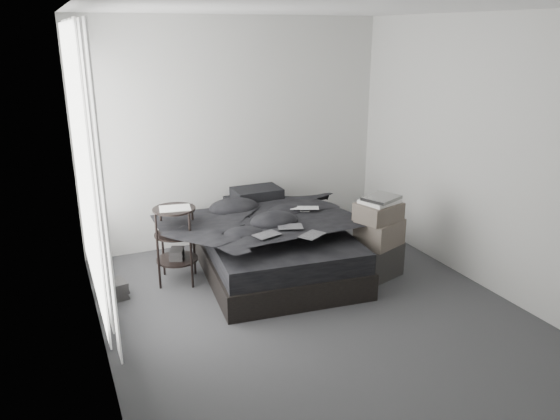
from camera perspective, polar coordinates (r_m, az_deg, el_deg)
name	(u,v)px	position (r m, az deg, el deg)	size (l,w,h in m)	color
floor	(315,314)	(5.01, 3.72, -10.84)	(3.60, 4.20, 0.01)	#363739
ceiling	(322,7)	(4.38, 4.46, 20.38)	(3.60, 4.20, 0.01)	white
wall_back	(235,133)	(6.42, -4.69, 8.03)	(3.60, 0.01, 2.60)	silver
wall_front	(516,273)	(2.93, 23.41, -6.09)	(3.60, 0.01, 2.60)	silver
wall_left	(90,200)	(4.05, -19.20, 0.95)	(0.01, 4.20, 2.60)	silver
wall_right	(487,156)	(5.57, 20.80, 5.33)	(0.01, 4.20, 2.60)	silver
window_left	(82,166)	(4.91, -19.99, 4.39)	(0.02, 2.00, 2.30)	white
curtain_left	(89,173)	(4.92, -19.32, 3.67)	(0.06, 2.12, 2.48)	white
bed	(274,259)	(5.79, -0.60, -5.17)	(1.45, 1.91, 0.26)	black
mattress	(274,239)	(5.71, -0.61, -3.03)	(1.39, 1.85, 0.20)	black
duvet	(275,221)	(5.59, -0.47, -1.16)	(1.41, 1.63, 0.22)	black
pillow_lower	(251,204)	(6.31, -3.04, 0.67)	(0.57, 0.39, 0.13)	black
pillow_upper	(257,193)	(6.27, -2.45, 1.76)	(0.54, 0.37, 0.12)	black
laptop	(305,204)	(5.74, 2.59, 0.66)	(0.31, 0.20, 0.02)	silver
comic_a	(267,228)	(5.07, -1.39, -1.86)	(0.24, 0.16, 0.01)	black
comic_b	(290,219)	(5.27, 1.07, -0.99)	(0.24, 0.16, 0.01)	black
comic_c	(312,227)	(5.07, 3.39, -1.77)	(0.24, 0.16, 0.01)	black
side_stand	(176,246)	(5.56, -10.78, -3.68)	(0.42, 0.42, 0.77)	black
papers	(175,209)	(5.42, -10.92, 0.14)	(0.30, 0.22, 0.02)	white
floor_books	(117,290)	(5.49, -16.65, -7.98)	(0.16, 0.23, 0.16)	black
box_lower	(376,260)	(5.76, 10.03, -5.14)	(0.47, 0.37, 0.35)	black
box_mid	(379,232)	(5.65, 10.34, -2.31)	(0.44, 0.35, 0.26)	#564C44
box_upper	(379,212)	(5.57, 10.26, -0.18)	(0.42, 0.34, 0.18)	#564C44
art_book_white	(380,201)	(5.54, 10.39, 0.92)	(0.36, 0.28, 0.04)	silver
art_book_snake	(381,198)	(5.53, 10.55, 1.25)	(0.35, 0.27, 0.03)	silver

